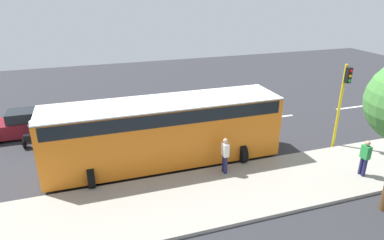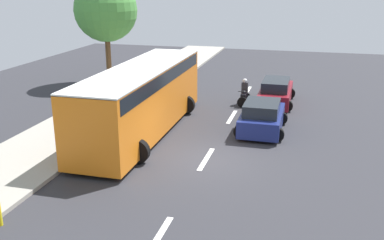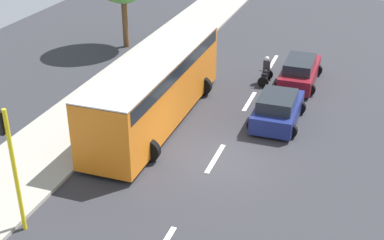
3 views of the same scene
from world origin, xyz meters
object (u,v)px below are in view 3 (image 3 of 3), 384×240
Objects in this scene: car_dark_blue at (278,109)px; city_bus at (156,85)px; pedestrian_by_tree at (96,114)px; traffic_light_corner at (9,154)px; car_maroon at (300,72)px; motorcycle at (266,72)px.

city_bus is at bearing 16.68° from car_dark_blue.
car_dark_blue is 8.35m from pedestrian_by_tree.
car_maroon is at bearing -113.56° from traffic_light_corner.
city_bus is at bearing -130.56° from pedestrian_by_tree.
car_dark_blue is 0.87× the size of car_maroon.
car_dark_blue is 2.28× the size of pedestrian_by_tree.
city_bus is at bearing 50.00° from car_maroon.
pedestrian_by_tree is (1.95, 2.28, -0.79)m from city_bus.
traffic_light_corner is at bearing 96.39° from pedestrian_by_tree.
car_dark_blue is 4.81m from motorcycle.
city_bus is 3.10m from pedestrian_by_tree.
motorcycle is (-3.89, -6.18, -1.20)m from city_bus.
motorcycle is at bearing -122.19° from city_bus.
motorcycle reaches higher than car_dark_blue.
motorcycle is 0.91× the size of pedestrian_by_tree.
city_bus is 7.40m from motorcycle.
car_maroon is 2.63× the size of pedestrian_by_tree.
car_maroon is 8.86m from city_bus.
pedestrian_by_tree is at bearing -83.61° from traffic_light_corner.
car_maroon is at bearing -130.14° from pedestrian_by_tree.
pedestrian_by_tree reaches higher than motorcycle.
city_bus is 2.44× the size of traffic_light_corner.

